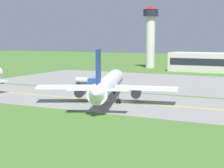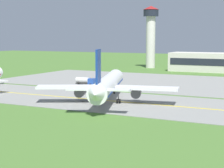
{
  "view_description": "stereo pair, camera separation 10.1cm",
  "coord_description": "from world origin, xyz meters",
  "views": [
    {
      "loc": [
        37.74,
        -80.66,
        15.12
      ],
      "look_at": [
        -3.34,
        0.75,
        4.0
      ],
      "focal_mm": 62.68,
      "sensor_mm": 36.0,
      "label": 1
    },
    {
      "loc": [
        37.83,
        -80.61,
        15.12
      ],
      "look_at": [
        -3.34,
        0.75,
        4.0
      ],
      "focal_mm": 62.68,
      "sensor_mm": 36.0,
      "label": 2
    }
  ],
  "objects": [
    {
      "name": "taxiway_centreline",
      "position": [
        0.0,
        0.0,
        0.11
      ],
      "size": [
        220.0,
        0.6,
        0.01
      ],
      "primitive_type": "cube",
      "color": "yellow",
      "rests_on": "taxiway_strip"
    },
    {
      "name": "apron_pad",
      "position": [
        10.0,
        42.0,
        0.05
      ],
      "size": [
        140.0,
        52.0,
        0.1
      ],
      "primitive_type": "cube",
      "color": "gray",
      "rests_on": "ground"
    },
    {
      "name": "taxiway_strip",
      "position": [
        0.0,
        0.0,
        0.05
      ],
      "size": [
        240.0,
        28.0,
        0.1
      ],
      "primitive_type": "cube",
      "color": "gray",
      "rests_on": "ground"
    },
    {
      "name": "airplane_lead",
      "position": [
        -3.17,
        -1.7,
        4.13
      ],
      "size": [
        31.53,
        38.31,
        12.7
      ],
      "color": "white",
      "rests_on": "ground"
    },
    {
      "name": "control_tower",
      "position": [
        -30.85,
        96.33,
        17.68
      ],
      "size": [
        7.6,
        7.6,
        29.62
      ],
      "color": "silver",
      "rests_on": "ground"
    },
    {
      "name": "service_truck_pushback",
      "position": [
        -23.29,
        22.05,
        1.53
      ],
      "size": [
        6.16,
        2.77,
        2.65
      ],
      "color": "#264CA5",
      "rests_on": "ground"
    },
    {
      "name": "ground_plane",
      "position": [
        0.0,
        0.0,
        0.0
      ],
      "size": [
        500.0,
        500.0,
        0.0
      ],
      "primitive_type": "plane",
      "color": "#47702D"
    }
  ]
}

